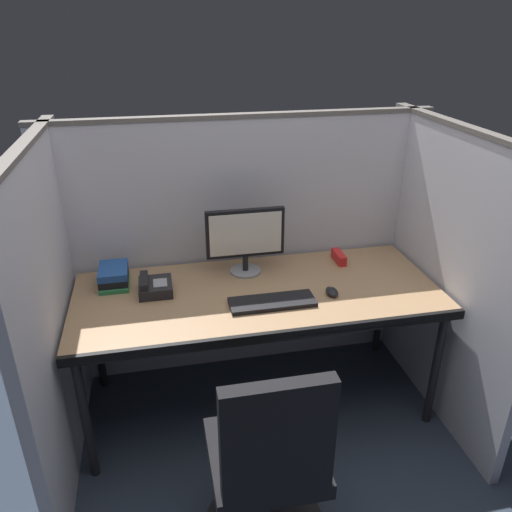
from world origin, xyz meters
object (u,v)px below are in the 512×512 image
(office_chair, at_px, (268,484))
(keyboard_main, at_px, (272,302))
(monitor_center, at_px, (245,237))
(computer_mouse, at_px, (332,292))
(red_stapler, at_px, (339,257))
(book_stack, at_px, (114,276))
(desk, at_px, (258,300))
(desk_phone, at_px, (154,286))

(office_chair, height_order, keyboard_main, office_chair)
(monitor_center, bearing_deg, computer_mouse, -40.88)
(red_stapler, xyz_separation_m, book_stack, (-1.27, -0.02, 0.02))
(red_stapler, bearing_deg, office_chair, -121.23)
(desk, bearing_deg, monitor_center, 95.71)
(book_stack, bearing_deg, desk_phone, -32.53)
(computer_mouse, bearing_deg, office_chair, -123.86)
(keyboard_main, xyz_separation_m, desk_phone, (-0.57, 0.24, 0.02))
(keyboard_main, height_order, computer_mouse, computer_mouse)
(book_stack, bearing_deg, office_chair, -61.84)
(desk_phone, bearing_deg, keyboard_main, -22.89)
(office_chair, xyz_separation_m, keyboard_main, (0.19, 0.73, 0.39))
(desk, distance_m, desk_phone, 0.55)
(desk, relative_size, keyboard_main, 4.42)
(monitor_center, xyz_separation_m, keyboard_main, (0.07, -0.37, -0.20))
(desk_phone, bearing_deg, office_chair, -68.49)
(desk, xyz_separation_m, desk_phone, (-0.53, 0.11, 0.08))
(computer_mouse, height_order, red_stapler, red_stapler)
(office_chair, bearing_deg, monitor_center, 79.17)
(desk, bearing_deg, computer_mouse, -15.39)
(desk_phone, bearing_deg, red_stapler, 8.02)
(computer_mouse, bearing_deg, book_stack, 162.64)
(desk, relative_size, monitor_center, 4.42)
(keyboard_main, height_order, red_stapler, red_stapler)
(monitor_center, distance_m, desk_phone, 0.55)
(desk, height_order, desk_phone, desk_phone)
(computer_mouse, height_order, desk_phone, desk_phone)
(office_chair, relative_size, keyboard_main, 2.27)
(monitor_center, distance_m, computer_mouse, 0.55)
(keyboard_main, distance_m, book_stack, 0.87)
(keyboard_main, bearing_deg, monitor_center, 100.28)
(computer_mouse, xyz_separation_m, book_stack, (-1.10, 0.34, 0.03))
(office_chair, xyz_separation_m, monitor_center, (0.12, 1.10, 0.59))
(monitor_center, relative_size, computer_mouse, 4.48)
(desk, height_order, book_stack, book_stack)
(monitor_center, xyz_separation_m, book_stack, (-0.71, 0.01, -0.17))
(office_chair, bearing_deg, desk_phone, 106.99)
(desk, distance_m, keyboard_main, 0.15)
(keyboard_main, bearing_deg, desk, 108.21)
(desk, height_order, keyboard_main, keyboard_main)
(desk_phone, relative_size, book_stack, 0.84)
(office_chair, relative_size, monitor_center, 2.27)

